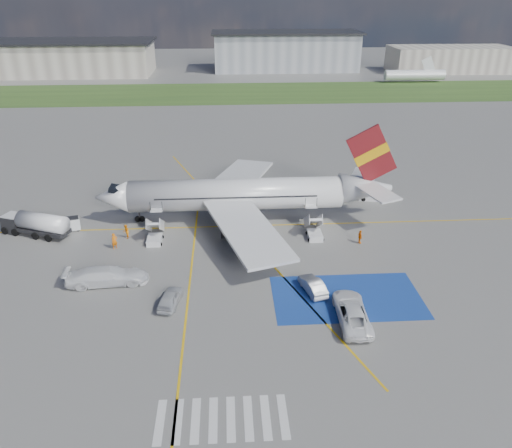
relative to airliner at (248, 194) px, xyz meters
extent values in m
plane|color=#60605E|center=(-1.51, -14.00, -3.39)|extent=(400.00, 400.00, 0.00)
cube|color=#2D4C1E|center=(-1.51, 81.00, -3.39)|extent=(400.00, 30.00, 0.01)
cube|color=gold|center=(-1.51, -2.00, -3.39)|extent=(120.00, 0.20, 0.01)
cube|color=gold|center=(-6.51, -24.00, -3.39)|extent=(0.20, 60.00, 0.01)
cube|color=gold|center=(-1.51, -2.00, -3.39)|extent=(20.71, 56.45, 0.01)
cube|color=navy|center=(8.49, -18.00, -3.39)|extent=(14.00, 8.00, 0.01)
cube|color=silver|center=(-7.51, -32.00, -3.39)|extent=(0.60, 4.00, 0.01)
cube|color=silver|center=(-6.31, -32.00, -3.39)|extent=(0.60, 4.00, 0.01)
cube|color=silver|center=(-5.11, -32.00, -3.39)|extent=(0.60, 4.00, 0.01)
cube|color=silver|center=(-3.91, -32.00, -3.39)|extent=(0.60, 4.00, 0.01)
cube|color=silver|center=(-2.71, -32.00, -3.39)|extent=(0.60, 4.00, 0.01)
cube|color=silver|center=(-1.51, -32.00, -3.39)|extent=(0.60, 4.00, 0.01)
cube|color=silver|center=(-0.31, -32.00, -3.39)|extent=(0.60, 4.00, 0.01)
cube|color=silver|center=(0.89, -32.00, -3.39)|extent=(0.60, 4.00, 0.01)
cube|color=gray|center=(-56.51, 116.00, 1.61)|extent=(60.00, 22.00, 10.00)
cube|color=gray|center=(18.49, 121.00, 2.61)|extent=(48.00, 18.00, 12.00)
cube|color=gray|center=(73.49, 114.00, 0.61)|extent=(40.00, 16.00, 8.00)
cylinder|color=silver|center=(-1.51, 0.00, 0.01)|extent=(26.00, 3.90, 3.90)
cone|color=silver|center=(-16.51, 0.00, 0.01)|extent=(4.00, 3.90, 3.90)
cube|color=black|center=(-15.91, 0.00, 1.06)|extent=(1.67, 1.90, 0.82)
cone|color=silver|center=(14.69, 0.00, 0.41)|extent=(6.50, 3.90, 3.90)
cube|color=silver|center=(-0.51, -8.50, -0.59)|extent=(9.86, 15.95, 1.40)
cube|color=silver|center=(-0.51, 8.50, -0.59)|extent=(9.86, 15.95, 1.40)
cylinder|color=#38383A|center=(-1.51, -5.60, -1.99)|extent=(3.40, 2.10, 2.10)
cylinder|color=#38383A|center=(-1.51, 5.60, -1.99)|extent=(3.40, 2.10, 2.10)
cube|color=maroon|center=(14.99, 0.00, 4.81)|extent=(6.62, 0.30, 7.45)
cube|color=#D89B0C|center=(14.99, 0.00, 4.81)|extent=(4.36, 0.40, 3.08)
cube|color=silver|center=(15.29, -3.20, 1.11)|extent=(4.73, 5.95, 0.49)
cube|color=silver|center=(15.29, 3.20, 1.11)|extent=(4.73, 5.95, 0.49)
cube|color=black|center=(-1.51, -1.96, 0.36)|extent=(19.50, 0.04, 0.18)
cube|color=black|center=(-1.51, 1.96, 0.36)|extent=(19.50, 0.04, 0.18)
cube|color=silver|center=(-11.01, -4.15, -1.94)|extent=(1.40, 3.73, 2.32)
cube|color=silver|center=(-11.01, -2.25, -0.89)|extent=(1.40, 1.00, 0.12)
cylinder|color=black|center=(-11.71, -2.25, -0.34)|extent=(0.06, 0.06, 1.10)
cylinder|color=black|center=(-10.31, -2.25, -0.34)|extent=(0.06, 0.06, 1.10)
cube|color=silver|center=(-11.01, -5.75, -3.04)|extent=(1.60, 2.40, 0.70)
cube|color=silver|center=(7.49, -4.15, -1.94)|extent=(1.40, 3.73, 2.32)
cube|color=silver|center=(7.49, -2.25, -0.89)|extent=(1.40, 1.00, 0.12)
cylinder|color=black|center=(6.79, -2.25, -0.34)|extent=(0.06, 0.06, 1.10)
cylinder|color=black|center=(8.19, -2.25, -0.34)|extent=(0.06, 0.06, 1.10)
cube|color=silver|center=(7.49, -5.75, -3.04)|extent=(1.60, 2.40, 0.70)
cube|color=black|center=(-28.04, -1.73, -2.36)|extent=(2.69, 2.69, 2.07)
cylinder|color=silver|center=(-24.09, -3.27, -1.59)|extent=(6.46, 4.16, 2.07)
cube|color=black|center=(-24.09, -3.27, -2.63)|extent=(6.46, 4.16, 0.45)
cube|color=silver|center=(-21.33, -1.92, -2.54)|extent=(2.25, 1.72, 1.40)
cube|color=black|center=(-21.33, -1.92, -1.80)|extent=(2.13, 1.60, 0.12)
cube|color=silver|center=(17.79, 5.17, -3.00)|extent=(4.88, 2.31, 0.78)
cube|color=black|center=(18.95, 4.98, -2.32)|extent=(3.21, 1.66, 0.87)
imported|color=#A9ACB0|center=(-8.06, -18.19, -2.69)|extent=(2.41, 4.36, 1.40)
imported|color=#AEB1B6|center=(5.39, -16.84, -2.70)|extent=(2.48, 4.44, 1.39)
imported|color=white|center=(8.10, -21.44, -2.34)|extent=(2.81, 5.70, 2.10)
imported|color=white|center=(-14.60, -14.20, -2.22)|extent=(6.14, 2.84, 2.35)
imported|color=orange|center=(-15.23, -6.89, -2.45)|extent=(0.82, 0.78, 1.88)
imported|color=orange|center=(-14.41, -4.39, -2.55)|extent=(0.75, 0.90, 1.68)
imported|color=orange|center=(12.40, -7.29, -2.58)|extent=(0.52, 1.00, 1.63)
camera|label=1|loc=(-2.51, -56.90, 23.33)|focal=35.00mm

